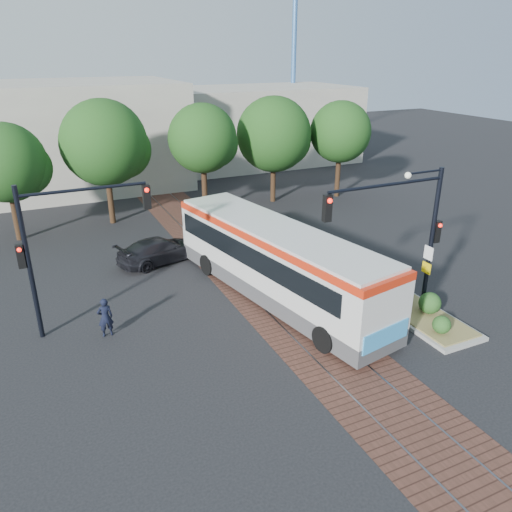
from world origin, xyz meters
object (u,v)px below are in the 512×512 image
object	(u,v)px
signal_pole_main	(410,224)
signal_pole_left	(58,239)
city_bus	(276,259)
parked_car	(160,250)
officer	(105,317)
traffic_island	(418,308)

from	to	relation	value
signal_pole_main	signal_pole_left	xyz separation A→B (m)	(-12.23, 4.80, -0.29)
city_bus	parked_car	bearing A→B (deg)	110.03
parked_car	city_bus	bearing A→B (deg)	-165.69
city_bus	officer	xyz separation A→B (m)	(-7.41, -0.14, -1.05)
traffic_island	signal_pole_main	distance (m)	3.95
traffic_island	signal_pole_left	distance (m)	14.50
signal_pole_main	parked_car	distance (m)	12.90
city_bus	traffic_island	distance (m)	6.31
signal_pole_left	officer	bearing A→B (deg)	-40.78
signal_pole_main	signal_pole_left	distance (m)	13.14
city_bus	officer	distance (m)	7.48
officer	parked_car	world-z (taller)	officer
officer	signal_pole_left	bearing A→B (deg)	-42.56
traffic_island	parked_car	size ratio (longest dim) A/B	1.15
traffic_island	parked_car	distance (m)	13.07
traffic_island	city_bus	bearing A→B (deg)	138.91
signal_pole_main	city_bus	bearing A→B (deg)	132.91
signal_pole_left	parked_car	bearing A→B (deg)	46.67
traffic_island	parked_car	xyz separation A→B (m)	(-8.23, 10.15, 0.32)
traffic_island	parked_car	world-z (taller)	parked_car
city_bus	traffic_island	xyz separation A→B (m)	(4.62, -4.03, -1.52)
traffic_island	officer	size ratio (longest dim) A/B	3.24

